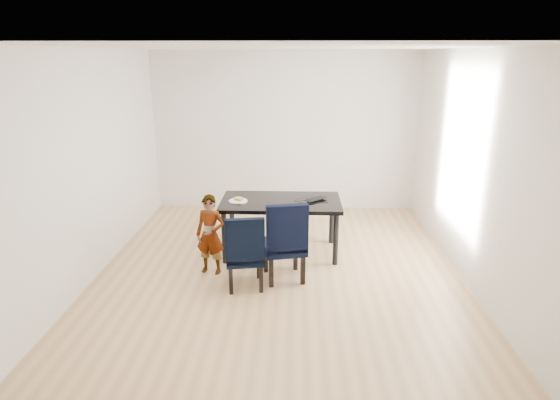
{
  "coord_description": "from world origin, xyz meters",
  "views": [
    {
      "loc": [
        0.2,
        -5.47,
        2.62
      ],
      "look_at": [
        0.0,
        0.2,
        0.85
      ],
      "focal_mm": 30.0,
      "sensor_mm": 36.0,
      "label": 1
    }
  ],
  "objects_px": {
    "chair_left": "(245,250)",
    "plate": "(238,201)",
    "child": "(210,235)",
    "chair_right": "(284,240)",
    "dining_table": "(281,227)",
    "laptop": "(313,199)"
  },
  "relations": [
    {
      "from": "chair_left",
      "to": "child",
      "type": "height_order",
      "value": "child"
    },
    {
      "from": "child",
      "to": "plate",
      "type": "height_order",
      "value": "child"
    },
    {
      "from": "chair_left",
      "to": "laptop",
      "type": "height_order",
      "value": "chair_left"
    },
    {
      "from": "chair_right",
      "to": "laptop",
      "type": "xyz_separation_m",
      "value": [
        0.37,
        0.84,
        0.26
      ]
    },
    {
      "from": "dining_table",
      "to": "chair_right",
      "type": "distance_m",
      "value": 0.79
    },
    {
      "from": "chair_left",
      "to": "plate",
      "type": "xyz_separation_m",
      "value": [
        -0.18,
        0.94,
        0.3
      ]
    },
    {
      "from": "dining_table",
      "to": "child",
      "type": "bearing_deg",
      "value": -142.41
    },
    {
      "from": "chair_left",
      "to": "chair_right",
      "type": "xyz_separation_m",
      "value": [
        0.45,
        0.22,
        0.05
      ]
    },
    {
      "from": "chair_left",
      "to": "chair_right",
      "type": "height_order",
      "value": "chair_right"
    },
    {
      "from": "chair_left",
      "to": "laptop",
      "type": "distance_m",
      "value": 1.38
    },
    {
      "from": "chair_left",
      "to": "chair_right",
      "type": "relative_size",
      "value": 0.9
    },
    {
      "from": "chair_right",
      "to": "plate",
      "type": "height_order",
      "value": "chair_right"
    },
    {
      "from": "child",
      "to": "chair_right",
      "type": "bearing_deg",
      "value": 4.17
    },
    {
      "from": "chair_left",
      "to": "child",
      "type": "relative_size",
      "value": 0.9
    },
    {
      "from": "child",
      "to": "dining_table",
      "type": "bearing_deg",
      "value": 49.87
    },
    {
      "from": "chair_left",
      "to": "plate",
      "type": "relative_size",
      "value": 3.63
    },
    {
      "from": "laptop",
      "to": "chair_left",
      "type": "bearing_deg",
      "value": 7.93
    },
    {
      "from": "dining_table",
      "to": "child",
      "type": "xyz_separation_m",
      "value": [
        -0.85,
        -0.65,
        0.13
      ]
    },
    {
      "from": "chair_right",
      "to": "child",
      "type": "height_order",
      "value": "child"
    },
    {
      "from": "plate",
      "to": "laptop",
      "type": "relative_size",
      "value": 0.78
    },
    {
      "from": "chair_right",
      "to": "laptop",
      "type": "relative_size",
      "value": 3.14
    },
    {
      "from": "chair_left",
      "to": "dining_table",
      "type": "bearing_deg",
      "value": 59.99
    }
  ]
}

